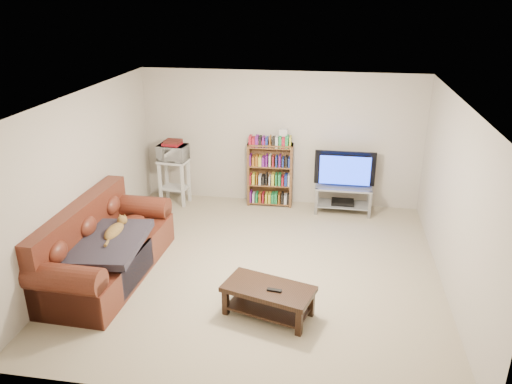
% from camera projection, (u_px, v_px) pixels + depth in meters
% --- Properties ---
extents(floor, '(5.00, 5.00, 0.00)m').
position_uv_depth(floor, '(258.00, 268.00, 7.07)').
color(floor, '#B9AB8A').
rests_on(floor, ground).
extents(ceiling, '(5.00, 5.00, 0.00)m').
position_uv_depth(ceiling, '(259.00, 100.00, 6.18)').
color(ceiling, white).
rests_on(ceiling, ground).
extents(wall_back, '(5.00, 0.00, 5.00)m').
position_uv_depth(wall_back, '(280.00, 139.00, 8.92)').
color(wall_back, beige).
rests_on(wall_back, ground).
extents(wall_front, '(5.00, 0.00, 5.00)m').
position_uv_depth(wall_front, '(214.00, 294.00, 4.34)').
color(wall_front, beige).
rests_on(wall_front, ground).
extents(wall_left, '(0.00, 5.00, 5.00)m').
position_uv_depth(wall_left, '(83.00, 179.00, 7.00)').
color(wall_left, beige).
rests_on(wall_left, ground).
extents(wall_right, '(0.00, 5.00, 5.00)m').
position_uv_depth(wall_right, '(455.00, 201.00, 6.26)').
color(wall_right, beige).
rests_on(wall_right, ground).
extents(sofa, '(1.10, 2.39, 1.01)m').
position_uv_depth(sofa, '(102.00, 251.00, 6.81)').
color(sofa, '#5A2417').
rests_on(sofa, floor).
extents(blanket, '(0.97, 1.22, 0.20)m').
position_uv_depth(blanket, '(107.00, 243.00, 6.54)').
color(blanket, '#2C2731').
rests_on(blanket, sofa).
extents(cat, '(0.28, 0.65, 0.19)m').
position_uv_depth(cat, '(114.00, 232.00, 6.72)').
color(cat, brown).
rests_on(cat, sofa).
extents(coffee_table, '(1.17, 0.81, 0.39)m').
position_uv_depth(coffee_table, '(268.00, 295.00, 5.96)').
color(coffee_table, black).
rests_on(coffee_table, floor).
extents(remote, '(0.18, 0.07, 0.02)m').
position_uv_depth(remote, '(274.00, 290.00, 5.83)').
color(remote, black).
rests_on(remote, coffee_table).
extents(tv_stand, '(0.98, 0.44, 0.49)m').
position_uv_depth(tv_stand, '(343.00, 195.00, 8.76)').
color(tv_stand, '#999EA3').
rests_on(tv_stand, floor).
extents(television, '(1.05, 0.14, 0.61)m').
position_uv_depth(television, '(345.00, 170.00, 8.58)').
color(television, black).
rests_on(television, tv_stand).
extents(dvd_player, '(0.39, 0.28, 0.06)m').
position_uv_depth(dvd_player, '(343.00, 202.00, 8.81)').
color(dvd_player, black).
rests_on(dvd_player, tv_stand).
extents(bookshelf, '(0.81, 0.27, 1.16)m').
position_uv_depth(bookshelf, '(270.00, 174.00, 8.98)').
color(bookshelf, brown).
rests_on(bookshelf, floor).
extents(shelf_clutter, '(0.59, 0.19, 0.28)m').
position_uv_depth(shelf_clutter, '(276.00, 138.00, 8.73)').
color(shelf_clutter, silver).
rests_on(shelf_clutter, bookshelf).
extents(microwave_stand, '(0.55, 0.43, 0.83)m').
position_uv_depth(microwave_stand, '(174.00, 176.00, 9.08)').
color(microwave_stand, silver).
rests_on(microwave_stand, floor).
extents(microwave, '(0.54, 0.40, 0.28)m').
position_uv_depth(microwave, '(173.00, 153.00, 8.92)').
color(microwave, silver).
rests_on(microwave, microwave_stand).
extents(game_boxes, '(0.33, 0.29, 0.05)m').
position_uv_depth(game_boxes, '(172.00, 144.00, 8.86)').
color(game_boxes, maroon).
rests_on(game_boxes, microwave).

